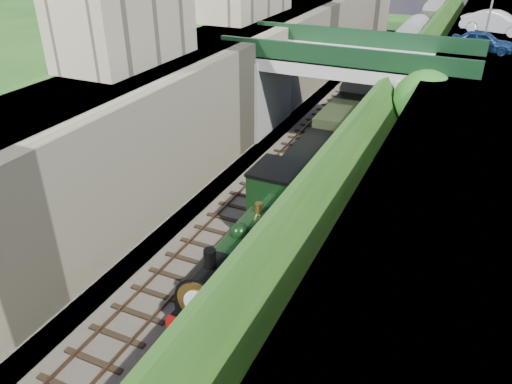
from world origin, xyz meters
TOP-DOWN VIEW (x-y plane):
  - trackbed at (0.00, 20.00)m, footprint 10.00×90.00m
  - retaining_wall at (-5.50, 20.00)m, footprint 1.00×90.00m
  - street_plateau_left at (-9.00, 20.00)m, footprint 6.00×90.00m
  - street_plateau_right at (9.50, 20.00)m, footprint 8.00×90.00m
  - embankment_slope at (5.03, 17.45)m, footprint 4.43×90.00m
  - track_left at (-2.00, 20.00)m, footprint 2.50×90.00m
  - track_right at (1.20, 20.00)m, footprint 2.50×90.00m
  - road_bridge at (0.94, 24.00)m, footprint 16.00×6.40m
  - building_near at (-9.50, 14.00)m, footprint 4.00×8.00m
  - tree at (5.91, 20.75)m, footprint 3.60×3.80m
  - car_blue at (8.08, 28.02)m, footprint 3.96×1.76m
  - car_silver at (8.65, 34.79)m, footprint 5.19×2.82m
  - locomotive at (1.20, 7.68)m, footprint 3.10×10.22m
  - tender at (1.20, 15.04)m, footprint 2.70×6.00m
  - coach_front at (1.20, 27.64)m, footprint 2.90×18.00m
  - coach_middle at (1.20, 46.44)m, footprint 2.90×18.00m
  - coach_rear at (1.20, 65.24)m, footprint 2.90×18.00m

SIDE VIEW (x-z plane):
  - trackbed at x=0.00m, z-range 0.00..0.20m
  - track_left at x=-2.00m, z-range 0.15..0.35m
  - track_right at x=1.20m, z-range 0.15..0.35m
  - tender at x=1.20m, z-range 0.09..3.14m
  - locomotive at x=1.20m, z-range -0.02..3.81m
  - coach_front at x=1.20m, z-range 0.20..3.90m
  - coach_middle at x=1.20m, z-range 0.20..3.90m
  - coach_rear at x=1.20m, z-range 0.20..3.90m
  - embankment_slope at x=5.03m, z-range -0.38..5.99m
  - street_plateau_right at x=9.50m, z-range 0.00..6.25m
  - retaining_wall at x=-5.50m, z-range 0.00..7.00m
  - street_plateau_left at x=-9.00m, z-range 0.00..7.00m
  - road_bridge at x=0.94m, z-range 0.45..7.70m
  - tree at x=5.91m, z-range 1.35..7.95m
  - car_blue at x=8.08m, z-range 6.25..7.57m
  - car_silver at x=8.65m, z-range 6.25..7.87m
  - building_near at x=-9.50m, z-range 7.00..11.00m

